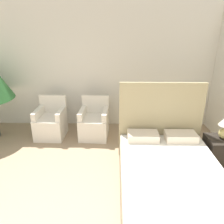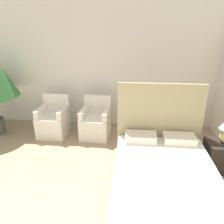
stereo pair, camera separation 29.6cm
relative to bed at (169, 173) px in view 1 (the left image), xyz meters
name	(u,v)px [view 1 (the left image)]	position (x,y,z in m)	size (l,w,h in m)	color
wall_back	(88,68)	(-1.50, 2.43, 1.17)	(10.00, 0.06, 2.90)	silver
bed	(169,173)	(0.00, 0.00, 0.00)	(1.53, 2.14, 1.46)	brown
armchair_near_window_left	(51,124)	(-2.30, 1.71, 0.02)	(0.64, 0.67, 0.90)	silver
armchair_near_window_right	(94,124)	(-1.32, 1.71, 0.02)	(0.65, 0.69, 0.90)	silver
nightstand	(221,151)	(1.09, 0.68, -0.02)	(0.55, 0.47, 0.52)	black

